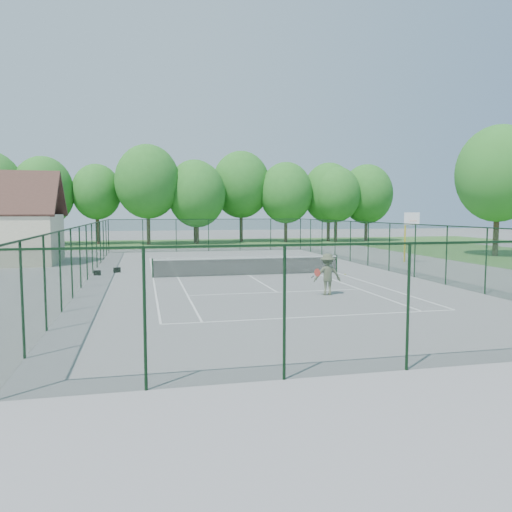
% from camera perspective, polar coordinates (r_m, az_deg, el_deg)
% --- Properties ---
extents(ground, '(140.00, 140.00, 0.00)m').
position_cam_1_polar(ground, '(29.26, -0.87, -2.19)').
color(ground, gray).
rests_on(ground, ground).
extents(grass_far, '(80.00, 16.00, 0.01)m').
position_cam_1_polar(grass_far, '(58.82, -6.93, 1.46)').
color(grass_far, '#427A30').
rests_on(grass_far, ground).
extents(court_lines, '(11.05, 23.85, 0.01)m').
position_cam_1_polar(court_lines, '(29.26, -0.87, -2.19)').
color(court_lines, white).
rests_on(court_lines, ground).
extents(tennis_net, '(11.08, 0.08, 1.10)m').
position_cam_1_polar(tennis_net, '(29.19, -0.87, -1.07)').
color(tennis_net, black).
rests_on(tennis_net, ground).
extents(fence_enclosure, '(18.05, 36.05, 3.02)m').
position_cam_1_polar(fence_enclosure, '(29.10, -0.87, 0.85)').
color(fence_enclosure, '#18321F').
rests_on(fence_enclosure, ground).
extents(tree_line_far, '(39.40, 6.40, 9.70)m').
position_cam_1_polar(tree_line_far, '(58.74, -7.00, 7.30)').
color(tree_line_far, '#493526').
rests_on(tree_line_far, ground).
extents(basketball_goal, '(1.20, 1.43, 3.65)m').
position_cam_1_polar(basketball_goal, '(37.86, 17.05, 3.15)').
color(basketball_goal, gold).
rests_on(basketball_goal, ground).
extents(tree_side, '(6.82, 6.82, 10.79)m').
position_cam_1_polar(tree_side, '(46.07, 25.97, 8.44)').
color(tree_side, '#493526').
rests_on(tree_side, ground).
extents(sports_bag_a, '(0.40, 0.29, 0.29)m').
position_cam_1_polar(sports_bag_a, '(30.57, -17.69, -1.85)').
color(sports_bag_a, black).
rests_on(sports_bag_a, ground).
extents(sports_bag_b, '(0.45, 0.35, 0.31)m').
position_cam_1_polar(sports_bag_b, '(31.64, -15.60, -1.55)').
color(sports_bag_b, black).
rests_on(sports_bag_b, ground).
extents(tennis_player, '(1.91, 0.86, 1.86)m').
position_cam_1_polar(tennis_player, '(22.48, 8.16, -2.08)').
color(tennis_player, '#535841').
rests_on(tennis_player, ground).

